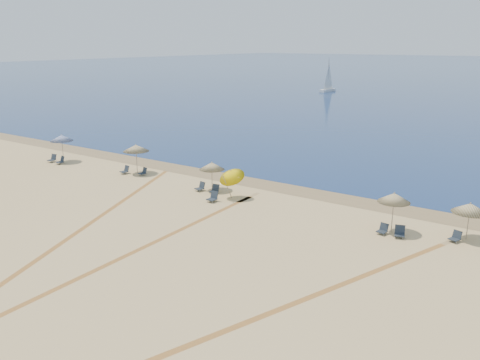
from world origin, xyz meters
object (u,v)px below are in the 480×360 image
at_px(umbrella_2, 212,166).
at_px(chair_0, 53,159).
at_px(chair_2, 125,170).
at_px(sailboat_0, 328,82).
at_px(umbrella_4, 394,198).
at_px(chair_5, 215,190).
at_px(umbrella_5, 470,208).
at_px(chair_1, 61,161).
at_px(umbrella_1, 136,148).
at_px(chair_7, 383,229).
at_px(umbrella_3, 231,174).
at_px(chair_6, 213,197).
at_px(chair_9, 456,237).
at_px(umbrella_0, 62,138).
at_px(chair_3, 143,172).
at_px(chair_8, 400,232).
at_px(chair_4, 201,187).

height_order(umbrella_2, chair_0, umbrella_2).
height_order(chair_2, sailboat_0, sailboat_0).
bearing_deg(sailboat_0, umbrella_4, -56.27).
bearing_deg(chair_5, umbrella_5, -6.14).
bearing_deg(chair_1, umbrella_1, 26.16).
bearing_deg(umbrella_5, chair_7, -155.24).
relative_size(umbrella_3, chair_6, 3.40).
distance_m(umbrella_3, chair_9, 15.30).
relative_size(chair_0, chair_1, 0.91).
bearing_deg(umbrella_3, umbrella_5, 5.08).
relative_size(umbrella_3, chair_9, 3.31).
bearing_deg(chair_1, umbrella_3, 16.03).
height_order(umbrella_0, chair_3, umbrella_0).
height_order(umbrella_2, umbrella_5, umbrella_2).
relative_size(umbrella_5, chair_0, 2.95).
distance_m(chair_5, chair_6, 1.97).
xyz_separation_m(chair_1, chair_2, (7.55, 0.94, -0.01)).
xyz_separation_m(umbrella_0, chair_8, (32.11, -0.88, -1.95)).
xyz_separation_m(umbrella_0, chair_3, (9.85, 0.67, -1.96)).
distance_m(umbrella_5, chair_2, 27.25).
xyz_separation_m(umbrella_5, chair_0, (-36.07, -1.74, -1.56)).
distance_m(chair_6, chair_7, 12.05).
bearing_deg(umbrella_4, chair_2, 178.82).
bearing_deg(chair_9, chair_3, -160.87).
bearing_deg(sailboat_0, umbrella_5, -53.57).
bearing_deg(chair_0, chair_1, -7.48).
relative_size(umbrella_4, chair_8, 3.09).
distance_m(umbrella_4, chair_7, 1.99).
height_order(umbrella_1, umbrella_3, umbrella_1).
distance_m(umbrella_4, chair_8, 2.04).
distance_m(chair_4, sailboat_0, 80.78).
xyz_separation_m(chair_0, sailboat_0, (-7.29, 77.45, 1.92)).
xyz_separation_m(umbrella_4, chair_7, (-0.31, -0.61, -1.86)).
distance_m(chair_3, chair_5, 8.21).
bearing_deg(umbrella_5, chair_0, -177.24).
xyz_separation_m(chair_1, sailboat_0, (-8.62, 77.51, 1.92)).
bearing_deg(chair_6, umbrella_1, 168.62).
bearing_deg(chair_4, chair_1, -164.70).
distance_m(chair_0, chair_8, 32.81).
bearing_deg(umbrella_2, chair_1, -175.47).
height_order(umbrella_0, chair_7, umbrella_0).
height_order(chair_8, sailboat_0, sailboat_0).
relative_size(umbrella_4, chair_6, 3.38).
height_order(chair_2, chair_8, chair_2).
bearing_deg(umbrella_5, chair_8, -149.48).
xyz_separation_m(umbrella_2, umbrella_4, (14.14, -0.86, 0.26)).
bearing_deg(chair_9, chair_1, -158.23).
relative_size(chair_3, chair_7, 1.08).
relative_size(chair_2, chair_5, 1.05).
distance_m(umbrella_3, sailboat_0, 81.93).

